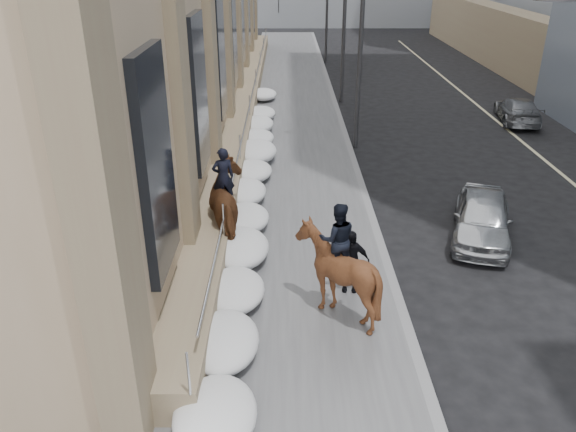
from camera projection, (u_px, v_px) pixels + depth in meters
The scene contains 12 objects.
ground at pixel (293, 359), 11.90m from camera, with size 140.00×140.00×0.00m, color black.
sidewalk at pixel (289, 180), 20.89m from camera, with size 5.00×80.00×0.12m, color #49494B.
curb at pixel (360, 180), 20.90m from camera, with size 0.24×80.00×0.12m, color slate.
lane_line at pixel (570, 181), 20.96m from camera, with size 0.15×70.00×0.01m, color #BFB78C.
streetlight_mid at pixel (357, 38), 22.56m from camera, with size 1.71×0.24×8.00m.
traffic_signal at pixel (327, 28), 30.02m from camera, with size 4.10×0.22×6.00m.
snow_bank at pixel (248, 190), 19.00m from camera, with size 1.70×18.10×0.76m.
mounted_horse_left at pixel (231, 204), 15.96m from camera, with size 1.92×2.89×2.78m.
mounted_horse_right at pixel (337, 269), 12.71m from camera, with size 1.87×2.08×2.74m.
pedestrian at pixel (350, 261), 13.75m from camera, with size 0.96×0.40×1.64m, color black.
car_silver at pixel (482, 217), 16.55m from camera, with size 1.62×4.02×1.37m, color #A5A8AC.
car_grey at pixel (518, 110), 27.76m from camera, with size 1.71×4.20×1.22m, color slate.
Camera 1 is at (-0.14, -9.42, 7.87)m, focal length 35.00 mm.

